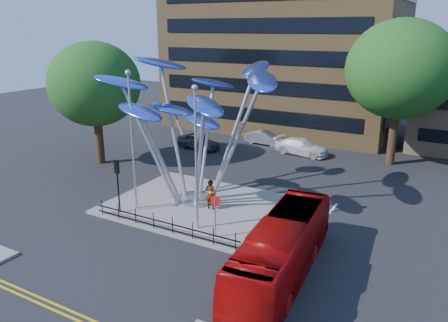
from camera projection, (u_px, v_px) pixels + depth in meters
The scene contains 17 objects.
ground at pixel (159, 250), 23.19m from camera, with size 120.00×120.00×0.00m, color black.
traffic_island at pixel (203, 206), 28.63m from camera, with size 12.00×9.00×0.15m, color slate.
double_yellow_near at pixel (71, 311), 18.19m from camera, with size 40.00×0.12×0.01m, color gold.
double_yellow_far at pixel (65, 315), 17.94m from camera, with size 40.00×0.12×0.01m, color gold.
tree_right at pixel (400, 70), 35.37m from camera, with size 8.80×8.80×12.11m.
tree_left at pixel (95, 84), 36.09m from camera, with size 7.60×7.60×10.32m.
leaf_sculpture at pixel (193, 100), 27.70m from camera, with size 12.72×9.54×9.51m.
street_lamp_left at pixel (132, 129), 26.64m from camera, with size 0.36×0.36×8.80m.
street_lamp_right at pixel (196, 146), 23.95m from camera, with size 0.36×0.36×8.30m.
traffic_light_island at pixel (117, 175), 26.85m from camera, with size 0.28×0.18×3.42m.
no_entry_sign_island at pixel (215, 209), 23.81m from camera, with size 0.60×0.10×2.45m.
pedestrian_railing_front at pixel (163, 224), 24.91m from camera, with size 10.00×0.06×1.00m.
red_bus at pixel (282, 249), 20.39m from camera, with size 2.38×10.17×2.83m, color #9C0707.
pedestrian at pixel (211, 194), 27.76m from camera, with size 0.72×0.47×1.98m, color gray.
parked_car_left at pixel (198, 141), 42.20m from camera, with size 1.78×4.43×1.51m, color #3B3E42.
parked_car_mid at pixel (265, 138), 43.90m from camera, with size 1.41×4.05×1.33m, color #A8A9AF.
parked_car_right at pixel (302, 147), 40.34m from camera, with size 2.07×5.09×1.48m, color silver.
Camera 1 is at (13.23, -16.38, 11.34)m, focal length 35.00 mm.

